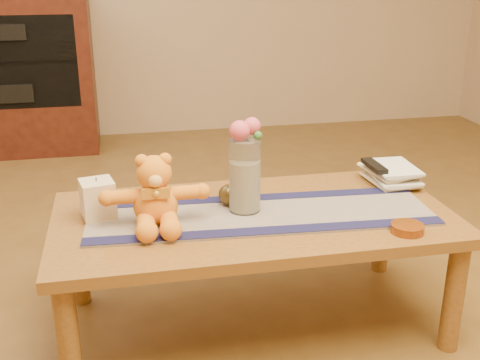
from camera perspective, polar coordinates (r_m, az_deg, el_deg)
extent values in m
plane|color=#553918|center=(2.32, 1.25, -13.49)|extent=(5.50, 5.50, 0.00)
cube|color=brown|center=(2.11, 1.33, -3.73)|extent=(1.40, 0.70, 0.04)
cylinder|color=brown|center=(1.93, -16.14, -14.77)|extent=(0.07, 0.07, 0.41)
cylinder|color=brown|center=(2.20, 19.84, -10.51)|extent=(0.07, 0.07, 0.41)
cylinder|color=brown|center=(2.43, -15.32, -6.97)|extent=(0.07, 0.07, 0.41)
cylinder|color=brown|center=(2.65, 13.50, -4.42)|extent=(0.07, 0.07, 0.41)
cube|color=#1C1946|center=(2.08, 2.03, -3.30)|extent=(1.22, 0.42, 0.01)
cube|color=#14133B|center=(1.95, 2.78, -4.85)|extent=(1.20, 0.13, 0.00)
cube|color=#14133B|center=(2.21, 1.38, -1.69)|extent=(1.20, 0.13, 0.00)
cube|color=beige|center=(2.09, -13.49, -1.76)|extent=(0.13, 0.13, 0.13)
cylinder|color=black|center=(2.06, -13.65, 0.06)|extent=(0.00, 0.00, 0.01)
cylinder|color=silver|center=(2.06, 0.47, 0.44)|extent=(0.11, 0.11, 0.26)
cylinder|color=beige|center=(2.07, 0.46, -0.58)|extent=(0.09, 0.09, 0.18)
sphere|color=#C9465A|center=(2.00, -0.02, 4.76)|extent=(0.07, 0.07, 0.07)
sphere|color=#C9465A|center=(2.02, 1.15, 5.21)|extent=(0.06, 0.06, 0.06)
sphere|color=#434392|center=(2.05, 0.55, 4.95)|extent=(0.04, 0.04, 0.04)
sphere|color=#434392|center=(2.03, -0.47, 4.56)|extent=(0.04, 0.04, 0.04)
sphere|color=#33662D|center=(2.00, 1.72, 4.31)|extent=(0.03, 0.03, 0.03)
sphere|color=#463617|center=(2.14, -1.05, -1.43)|extent=(0.10, 0.10, 0.08)
imported|color=beige|center=(2.41, 12.52, -0.25)|extent=(0.18, 0.23, 0.02)
imported|color=beige|center=(2.41, 12.71, 0.15)|extent=(0.18, 0.24, 0.02)
imported|color=beige|center=(2.40, 12.43, 0.61)|extent=(0.19, 0.24, 0.02)
imported|color=beige|center=(2.39, 12.73, 1.02)|extent=(0.17, 0.23, 0.02)
cube|color=black|center=(2.38, 12.76, 1.35)|extent=(0.05, 0.16, 0.02)
cylinder|color=#BF5914|center=(2.03, 15.75, -4.49)|extent=(0.14, 0.14, 0.03)
cube|color=black|center=(4.48, -21.65, 9.43)|extent=(1.20, 0.50, 1.10)
cube|color=black|center=(4.37, -21.75, 7.99)|extent=(0.42, 0.28, 0.12)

